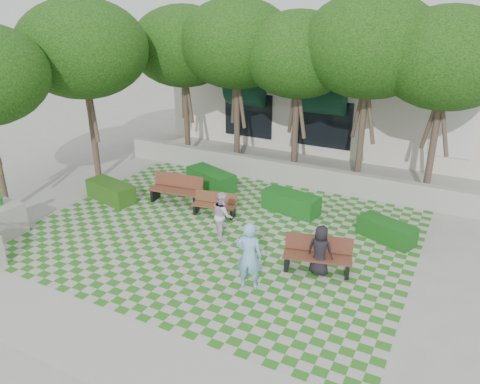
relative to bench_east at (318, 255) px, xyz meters
The scene contains 18 objects.
ground 3.57m from the bench_east, behind, with size 90.00×90.00×0.00m, color gray.
lawn 3.60m from the bench_east, behind, with size 12.00×12.00×0.00m, color #2B721E.
sidewalk_south 6.20m from the bench_east, 124.61° to the right, with size 16.00×2.00×0.01m, color #9E9B93.
sidewalk_west 10.74m from the bench_east, behind, with size 2.00×12.00×0.01m, color #9E9B93.
retaining_wall 6.79m from the bench_east, 121.16° to the left, with size 15.00×0.36×0.90m, color #9E9B93.
bench_east is the anchor object (origin of this frame).
bench_mid 4.76m from the bench_east, 157.30° to the left, with size 1.60×0.80×0.80m.
bench_west 6.54m from the bench_east, 161.01° to the left, with size 2.05×0.89×1.05m.
hedge_east 3.04m from the bench_east, 63.25° to the left, with size 1.80×0.72×0.63m, color #124614.
hedge_midright 3.90m from the bench_east, 122.45° to the left, with size 2.03×0.81×0.71m, color #144D18.
hedge_midleft 6.95m from the bench_east, 145.93° to the left, with size 2.15×0.86×0.75m, color #144D19.
hedge_west 8.58m from the bench_east, behind, with size 2.02×0.81×0.71m, color #214913.
planter_back 10.03m from the bench_east, 165.34° to the right, with size 1.07×1.07×1.69m.
person_blue 2.16m from the bench_east, 129.31° to the right, with size 0.69×0.45×1.90m, color #7AB7DF.
person_dark 0.31m from the bench_east, 53.47° to the right, with size 0.71×0.46×1.46m, color black.
person_white 3.37m from the bench_east, behind, with size 0.75×0.59×1.55m, color silver.
tree_row 9.05m from the bench_east, 134.01° to the left, with size 17.70×13.40×7.41m.
building 14.08m from the bench_east, 100.67° to the left, with size 18.00×8.92×5.15m.
Camera 1 is at (6.78, -10.67, 7.15)m, focal length 35.00 mm.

